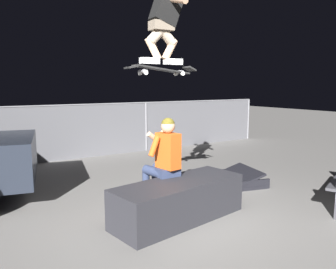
% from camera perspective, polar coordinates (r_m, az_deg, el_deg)
% --- Properties ---
extents(ground_plane, '(40.00, 40.00, 0.00)m').
position_cam_1_polar(ground_plane, '(4.63, 2.56, -14.67)').
color(ground_plane, slate).
extents(ledge_box_main, '(1.98, 0.96, 0.54)m').
position_cam_1_polar(ledge_box_main, '(4.61, 1.90, -11.21)').
color(ledge_box_main, '#28282D').
rests_on(ledge_box_main, ground).
extents(person_sitting_on_ledge, '(0.60, 0.78, 1.37)m').
position_cam_1_polar(person_sitting_on_ledge, '(4.79, -0.87, -4.15)').
color(person_sitting_on_ledge, '#2D3856').
rests_on(person_sitting_on_ledge, ground).
extents(skateboard, '(1.03, 0.25, 0.13)m').
position_cam_1_polar(skateboard, '(4.59, -1.11, 11.02)').
color(skateboard, black).
extents(skater_airborne, '(0.62, 0.89, 1.12)m').
position_cam_1_polar(skater_airborne, '(4.70, -0.49, 19.41)').
color(skater_airborne, white).
extents(kicker_ramp, '(1.27, 1.16, 0.37)m').
position_cam_1_polar(kicker_ramp, '(6.30, 10.18, -7.90)').
color(kicker_ramp, black).
rests_on(kicker_ramp, ground).
extents(fence_back, '(12.05, 0.05, 1.36)m').
position_cam_1_polar(fence_back, '(8.54, -15.59, 0.77)').
color(fence_back, slate).
rests_on(fence_back, ground).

